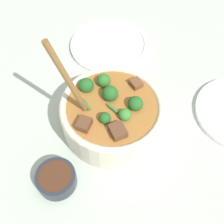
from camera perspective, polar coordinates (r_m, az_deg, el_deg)
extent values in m
plane|color=#ADBCAD|center=(0.69, 0.00, -2.59)|extent=(4.00, 4.00, 0.00)
cylinder|color=beige|center=(0.66, 0.00, -0.78)|extent=(0.24, 0.24, 0.08)
torus|color=beige|center=(0.63, 0.00, 1.23)|extent=(0.24, 0.24, 0.02)
cylinder|color=#9E662D|center=(0.65, 0.00, -0.08)|extent=(0.21, 0.21, 0.05)
sphere|color=#235B23|center=(0.60, -1.45, -1.21)|extent=(0.03, 0.03, 0.03)
cylinder|color=#6B9956|center=(0.61, -1.41, -2.16)|extent=(0.01, 0.01, 0.01)
sphere|color=#235B23|center=(0.63, -0.54, 3.76)|extent=(0.04, 0.04, 0.04)
cylinder|color=#6B9956|center=(0.65, -0.52, 2.32)|extent=(0.01, 0.01, 0.02)
sphere|color=#235B23|center=(0.65, -5.25, 5.43)|extent=(0.04, 0.04, 0.04)
cylinder|color=#6B9956|center=(0.67, -5.09, 4.02)|extent=(0.01, 0.01, 0.02)
sphere|color=#235B23|center=(0.62, 4.78, 1.71)|extent=(0.03, 0.03, 0.03)
cylinder|color=#6B9956|center=(0.64, 4.62, 0.40)|extent=(0.01, 0.01, 0.02)
sphere|color=#387F33|center=(0.60, 2.62, -0.57)|extent=(0.03, 0.03, 0.03)
cylinder|color=#6B9956|center=(0.62, 2.55, -1.61)|extent=(0.01, 0.01, 0.01)
sphere|color=#2D6B28|center=(0.66, -1.69, 6.45)|extent=(0.03, 0.03, 0.03)
cylinder|color=#6B9956|center=(0.68, -1.64, 5.16)|extent=(0.01, 0.01, 0.01)
cube|color=brown|center=(0.59, -5.66, -2.59)|extent=(0.04, 0.04, 0.02)
cube|color=brown|center=(0.66, 4.89, 5.62)|extent=(0.03, 0.03, 0.02)
cube|color=brown|center=(0.58, 0.83, -4.15)|extent=(0.04, 0.04, 0.03)
cylinder|color=#3D7533|center=(0.63, -5.28, 1.56)|extent=(0.02, 0.03, 0.01)
cylinder|color=#3D7533|center=(0.62, 0.04, 0.69)|extent=(0.02, 0.03, 0.01)
ellipsoid|color=brown|center=(0.63, -5.28, 0.27)|extent=(0.04, 0.03, 0.01)
cylinder|color=brown|center=(0.55, -8.78, 6.10)|extent=(0.06, 0.01, 0.21)
cylinder|color=#232833|center=(0.62, -11.23, -13.20)|extent=(0.09, 0.09, 0.04)
cylinder|color=#472819|center=(0.61, -11.42, -12.76)|extent=(0.07, 0.07, 0.01)
cylinder|color=white|center=(0.87, -0.47, 13.47)|extent=(0.24, 0.24, 0.01)
torus|color=white|center=(0.87, -0.47, 13.77)|extent=(0.23, 0.23, 0.01)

